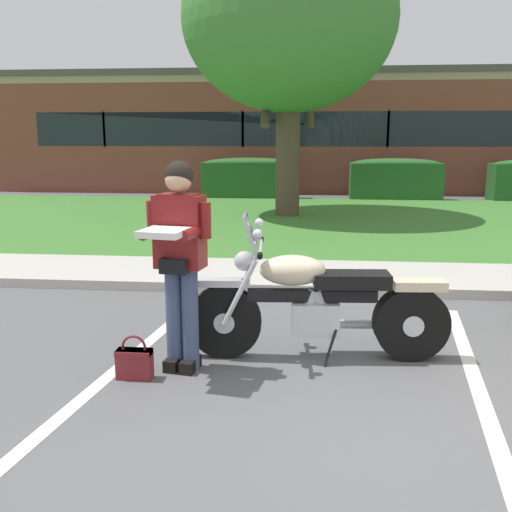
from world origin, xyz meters
The scene contains 13 objects.
ground_plane centered at (0.00, 0.00, 0.00)m, with size 140.00×140.00×0.00m, color #565659.
curb_strip centered at (0.00, 2.94, 0.06)m, with size 60.00×0.20×0.12m, color #B7B2A8.
concrete_walk centered at (0.00, 3.79, 0.04)m, with size 60.00×1.50×0.08m, color #B7B2A8.
grass_lawn centered at (0.00, 9.02, 0.03)m, with size 60.00×8.95×0.06m, color #3D752D.
stall_stripe_0 centered at (-2.07, 0.20, 0.00)m, with size 0.12×4.40×0.01m, color silver.
stall_stripe_1 centered at (0.81, 0.20, 0.00)m, with size 0.12×4.40×0.01m, color silver.
motorcycle centered at (-0.31, 0.87, 0.49)m, with size 2.24×0.82×1.26m.
rider_person centered at (-1.50, 0.48, 1.01)m, with size 0.53×0.62×1.70m.
handbag centered at (-1.83, 0.27, 0.14)m, with size 0.28×0.13×0.36m.
shade_tree centered at (-1.06, 9.66, 4.39)m, with size 4.77×4.77×6.45m.
hedge_left centered at (-2.37, 13.70, 0.65)m, with size 2.89×0.90×1.24m.
hedge_center_left centered at (1.97, 13.70, 0.65)m, with size 2.67×0.90×1.24m.
brick_building centered at (1.86, 20.59, 2.01)m, with size 27.52×11.10×4.02m.
Camera 1 is at (-0.45, -3.93, 1.89)m, focal length 40.65 mm.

